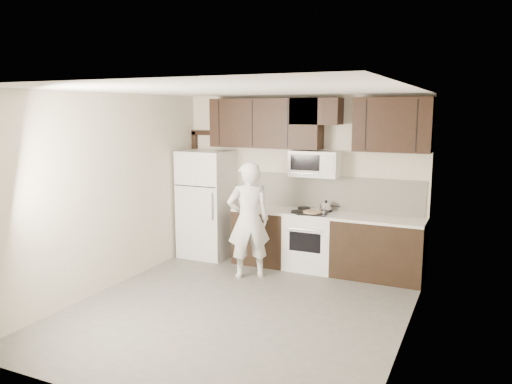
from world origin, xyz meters
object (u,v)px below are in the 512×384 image
Objects in this scene: microwave at (315,164)px; refrigerator at (207,204)px; person at (249,220)px; stove at (311,240)px.

microwave is 0.42× the size of refrigerator.
person is (1.13, -0.72, -0.03)m from refrigerator.
microwave is 1.38m from person.
stove is at bearing -167.91° from person.
microwave is 2.00m from refrigerator.
stove is at bearing 1.51° from refrigerator.
microwave is 0.44× the size of person.
stove is 1.20m from microwave.
microwave is (-0.00, 0.12, 1.19)m from stove.
stove is 1.13m from person.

